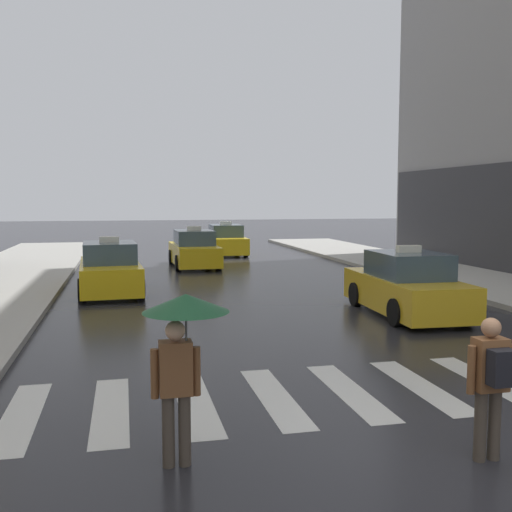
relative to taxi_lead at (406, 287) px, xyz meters
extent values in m
plane|color=#26262B|center=(-3.13, -8.46, -0.72)|extent=(160.00, 160.00, 0.00)
cube|color=silver|center=(-8.53, -5.46, -0.72)|extent=(0.50, 2.80, 0.01)
cube|color=silver|center=(-7.33, -5.46, -0.72)|extent=(0.50, 2.80, 0.01)
cube|color=silver|center=(-6.13, -5.46, -0.72)|extent=(0.50, 2.80, 0.01)
cube|color=silver|center=(-4.93, -5.46, -0.72)|extent=(0.50, 2.80, 0.01)
cube|color=silver|center=(-3.73, -5.46, -0.72)|extent=(0.50, 2.80, 0.01)
cube|color=silver|center=(-2.53, -5.46, -0.72)|extent=(0.50, 2.80, 0.01)
cube|color=silver|center=(-1.33, -5.46, -0.72)|extent=(0.50, 2.80, 0.01)
cube|color=gold|center=(0.00, 0.02, -0.16)|extent=(1.97, 4.56, 0.84)
cube|color=#384C5B|center=(0.00, -0.08, 0.58)|extent=(1.68, 2.16, 0.64)
cube|color=silver|center=(0.00, -0.08, 0.99)|extent=(0.61, 0.26, 0.18)
cylinder|color=black|center=(-0.80, 1.40, -0.39)|extent=(0.24, 0.67, 0.66)
cylinder|color=black|center=(0.91, 1.34, -0.39)|extent=(0.24, 0.67, 0.66)
cylinder|color=black|center=(-0.90, -1.29, -0.39)|extent=(0.24, 0.67, 0.66)
cylinder|color=black|center=(0.80, -1.36, -0.39)|extent=(0.24, 0.67, 0.66)
cube|color=#F2EAB2|center=(-0.54, 2.31, -0.12)|extent=(0.20, 0.05, 0.14)
cube|color=#F2EAB2|center=(0.72, 2.27, -0.12)|extent=(0.20, 0.05, 0.14)
cube|color=yellow|center=(-7.57, 5.33, -0.16)|extent=(2.04, 4.59, 0.84)
cube|color=#384C5B|center=(-7.56, 5.23, 0.58)|extent=(1.71, 2.18, 0.64)
cube|color=silver|center=(-7.56, 5.23, 0.99)|extent=(0.61, 0.27, 0.18)
cylinder|color=black|center=(-8.49, 6.63, -0.39)|extent=(0.26, 0.67, 0.66)
cylinder|color=black|center=(-6.78, 6.72, -0.39)|extent=(0.26, 0.67, 0.66)
cylinder|color=black|center=(-8.35, 3.94, -0.39)|extent=(0.26, 0.67, 0.66)
cylinder|color=black|center=(-6.64, 4.03, -0.39)|extent=(0.26, 0.67, 0.66)
cube|color=#F2EAB2|center=(-8.32, 7.56, -0.12)|extent=(0.20, 0.05, 0.14)
cube|color=#F2EAB2|center=(-7.06, 7.63, -0.12)|extent=(0.20, 0.05, 0.14)
cube|color=yellow|center=(-4.10, 12.00, -0.16)|extent=(1.90, 4.54, 0.84)
cube|color=#384C5B|center=(-4.10, 11.90, 0.58)|extent=(1.64, 2.13, 0.64)
cube|color=silver|center=(-4.10, 11.90, 0.99)|extent=(0.61, 0.25, 0.18)
cylinder|color=black|center=(-4.98, 13.33, -0.39)|extent=(0.23, 0.66, 0.66)
cylinder|color=black|center=(-3.27, 13.37, -0.39)|extent=(0.23, 0.66, 0.66)
cylinder|color=black|center=(-4.92, 10.63, -0.39)|extent=(0.23, 0.66, 0.66)
cylinder|color=black|center=(-3.21, 10.67, -0.39)|extent=(0.23, 0.66, 0.66)
cube|color=#F2EAB2|center=(-4.78, 14.26, -0.12)|extent=(0.20, 0.04, 0.14)
cube|color=#F2EAB2|center=(-3.52, 14.28, -0.12)|extent=(0.20, 0.04, 0.14)
cube|color=yellow|center=(-1.77, 17.36, -0.16)|extent=(1.88, 4.53, 0.84)
cube|color=#384C5B|center=(-1.77, 17.26, 0.58)|extent=(1.64, 2.13, 0.64)
cube|color=silver|center=(-1.77, 17.26, 0.99)|extent=(0.60, 0.25, 0.18)
cylinder|color=black|center=(-2.60, 18.72, -0.39)|extent=(0.23, 0.66, 0.66)
cylinder|color=black|center=(-0.89, 18.69, -0.39)|extent=(0.23, 0.66, 0.66)
cylinder|color=black|center=(-2.64, 16.02, -0.39)|extent=(0.23, 0.66, 0.66)
cylinder|color=black|center=(-0.93, 15.99, -0.39)|extent=(0.23, 0.66, 0.66)
cube|color=#F2EAB2|center=(-2.36, 19.64, -0.12)|extent=(0.20, 0.04, 0.14)
cube|color=#F2EAB2|center=(-1.10, 19.62, -0.12)|extent=(0.20, 0.04, 0.14)
cylinder|color=#473D33|center=(-6.66, -7.45, -0.31)|extent=(0.14, 0.14, 0.82)
cylinder|color=#473D33|center=(-6.48, -7.45, -0.31)|extent=(0.14, 0.14, 0.82)
cube|color=brown|center=(-6.57, -7.45, 0.40)|extent=(0.36, 0.24, 0.60)
sphere|color=tan|center=(-6.57, -7.45, 0.82)|extent=(0.22, 0.22, 0.22)
cylinder|color=brown|center=(-6.80, -7.45, 0.35)|extent=(0.09, 0.09, 0.55)
cylinder|color=brown|center=(-6.34, -7.45, 0.35)|extent=(0.09, 0.09, 0.55)
cylinder|color=#4C4C4C|center=(-6.45, -7.45, 0.70)|extent=(0.02, 0.02, 1.00)
cone|color=#19512D|center=(-6.45, -7.45, 1.12)|extent=(0.96, 0.96, 0.20)
cylinder|color=#473D33|center=(-3.19, -8.07, -0.31)|extent=(0.14, 0.14, 0.82)
cylinder|color=#473D33|center=(-3.01, -8.07, -0.31)|extent=(0.14, 0.14, 0.82)
cube|color=brown|center=(-3.10, -8.07, 0.40)|extent=(0.36, 0.24, 0.60)
sphere|color=#9E7051|center=(-3.10, -8.07, 0.82)|extent=(0.22, 0.22, 0.22)
cylinder|color=brown|center=(-3.33, -8.07, 0.35)|extent=(0.09, 0.09, 0.55)
cylinder|color=brown|center=(-2.87, -8.07, 0.35)|extent=(0.09, 0.09, 0.55)
cube|color=black|center=(-3.10, -8.29, 0.42)|extent=(0.28, 0.18, 0.40)
camera|label=1|loc=(-7.09, -13.80, 2.24)|focal=41.21mm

